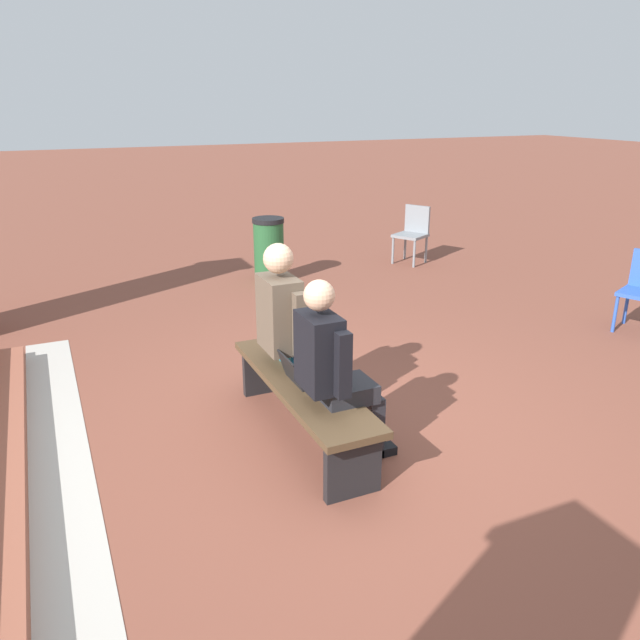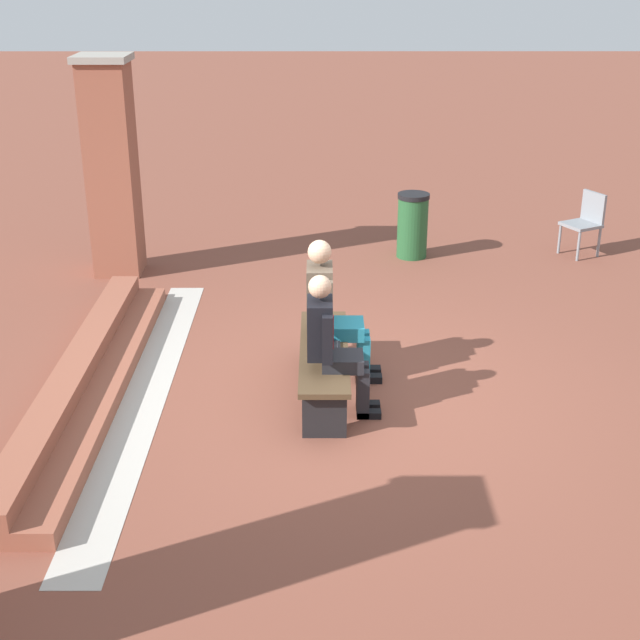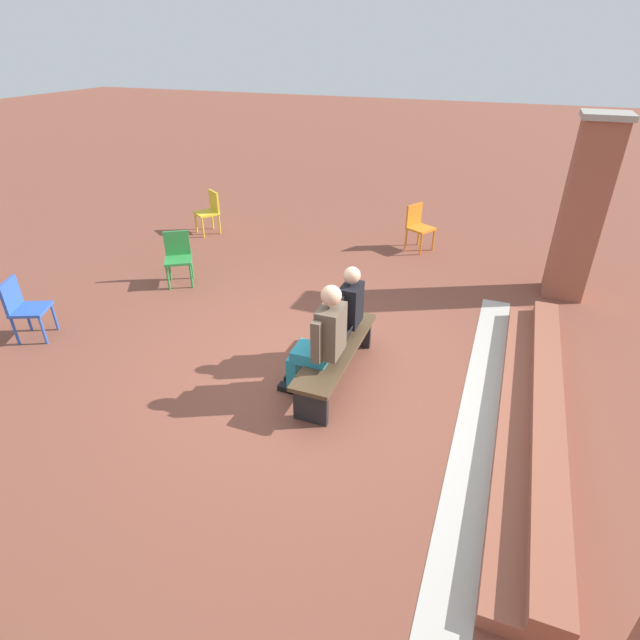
# 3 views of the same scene
# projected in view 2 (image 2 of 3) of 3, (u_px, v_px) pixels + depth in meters

# --- Properties ---
(ground_plane) EXTENTS (60.00, 60.00, 0.00)m
(ground_plane) POSITION_uv_depth(u_px,v_px,m) (357.00, 398.00, 8.15)
(ground_plane) COLOR brown
(concrete_strip) EXTENTS (5.52, 0.40, 0.01)m
(concrete_strip) POSITION_uv_depth(u_px,v_px,m) (147.00, 393.00, 8.25)
(concrete_strip) COLOR #B7B2A8
(concrete_strip) RESTS_ON ground
(brick_steps) EXTENTS (4.72, 0.60, 0.30)m
(brick_steps) POSITION_uv_depth(u_px,v_px,m) (86.00, 381.00, 8.21)
(brick_steps) COLOR #93513D
(brick_steps) RESTS_ON ground
(brick_pillar_right_of_steps) EXTENTS (0.64, 0.64, 2.67)m
(brick_pillar_right_of_steps) POSITION_uv_depth(u_px,v_px,m) (112.00, 167.00, 10.85)
(brick_pillar_right_of_steps) COLOR #93513D
(brick_pillar_right_of_steps) RESTS_ON ground
(bench) EXTENTS (1.80, 0.44, 0.45)m
(bench) POSITION_uv_depth(u_px,v_px,m) (324.00, 358.00, 8.12)
(bench) COLOR #4C3823
(bench) RESTS_ON ground
(person_student) EXTENTS (0.51, 0.65, 1.29)m
(person_student) POSITION_uv_depth(u_px,v_px,m) (332.00, 341.00, 7.64)
(person_student) COLOR #232328
(person_student) RESTS_ON ground
(person_adult) EXTENTS (0.56, 0.71, 1.38)m
(person_adult) POSITION_uv_depth(u_px,v_px,m) (331.00, 307.00, 8.27)
(person_adult) COLOR teal
(person_adult) RESTS_ON ground
(laptop) EXTENTS (0.32, 0.29, 0.21)m
(laptop) POSITION_uv_depth(u_px,v_px,m) (323.00, 344.00, 8.05)
(laptop) COLOR black
(laptop) RESTS_ON bench
(plastic_chair_far_right) EXTENTS (0.57, 0.57, 0.84)m
(plastic_chair_far_right) POSITION_uv_depth(u_px,v_px,m) (586.00, 220.00, 11.83)
(plastic_chair_far_right) COLOR gray
(plastic_chair_far_right) RESTS_ON ground
(litter_bin) EXTENTS (0.42, 0.42, 0.86)m
(litter_bin) POSITION_uv_depth(u_px,v_px,m) (412.00, 225.00, 11.76)
(litter_bin) COLOR #23562D
(litter_bin) RESTS_ON ground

